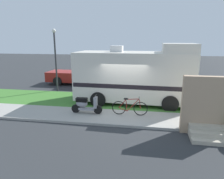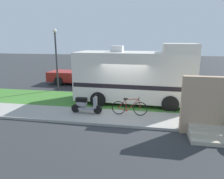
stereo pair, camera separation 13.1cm
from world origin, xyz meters
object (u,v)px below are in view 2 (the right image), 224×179
(scooter, at_px, (85,104))
(bicycle, at_px, (129,108))
(pickup_truck_near, at_px, (86,73))
(motorhome_rv, at_px, (136,75))
(bottle_green, at_px, (223,122))
(bottle_spare, at_px, (208,123))
(street_lamp_post, at_px, (56,54))
(pickup_truck_far, at_px, (112,68))

(scooter, distance_m, bicycle, 2.24)
(pickup_truck_near, bearing_deg, motorhome_rv, -46.05)
(bottle_green, distance_m, bottle_spare, 0.68)
(pickup_truck_near, bearing_deg, scooter, -73.46)
(scooter, relative_size, pickup_truck_near, 0.30)
(pickup_truck_near, height_order, bottle_spare, pickup_truck_near)
(bicycle, relative_size, street_lamp_post, 0.39)
(motorhome_rv, relative_size, street_lamp_post, 1.52)
(pickup_truck_far, xyz_separation_m, bottle_green, (6.97, -10.92, -0.72))
(scooter, bearing_deg, bicycle, 2.84)
(bottle_spare, bearing_deg, bottle_green, 18.21)
(bicycle, bearing_deg, pickup_truck_near, 121.69)
(motorhome_rv, height_order, street_lamp_post, street_lamp_post)
(motorhome_rv, xyz_separation_m, pickup_truck_far, (-2.89, 8.04, -0.74))
(motorhome_rv, xyz_separation_m, bicycle, (-0.11, -2.43, -1.20))
(bicycle, bearing_deg, scooter, -177.16)
(bicycle, bearing_deg, bottle_green, -6.11)
(bottle_spare, bearing_deg, street_lamp_post, 151.18)
(scooter, height_order, pickup_truck_far, pickup_truck_far)
(bicycle, relative_size, bottle_green, 6.16)
(bicycle, bearing_deg, bottle_spare, -10.54)
(bottle_green, bearing_deg, street_lamp_post, 153.73)
(bottle_spare, height_order, street_lamp_post, street_lamp_post)
(pickup_truck_far, bearing_deg, bottle_green, -57.47)
(motorhome_rv, xyz_separation_m, bottle_spare, (3.44, -3.09, -1.47))
(scooter, height_order, bicycle, scooter)
(motorhome_rv, bearing_deg, scooter, -132.73)
(scooter, relative_size, street_lamp_post, 0.36)
(street_lamp_post, bearing_deg, scooter, -52.26)
(motorhome_rv, bearing_deg, street_lamp_post, 160.87)
(bicycle, height_order, pickup_truck_near, pickup_truck_near)
(scooter, bearing_deg, bottle_green, -3.01)
(bottle_green, bearing_deg, bottle_spare, -161.79)
(bottle_spare, bearing_deg, pickup_truck_far, 119.59)
(bottle_green, relative_size, street_lamp_post, 0.06)
(bottle_green, xyz_separation_m, bottle_spare, (-0.64, -0.21, -0.01))
(pickup_truck_near, bearing_deg, street_lamp_post, -118.50)
(scooter, height_order, bottle_spare, scooter)
(bicycle, distance_m, pickup_truck_near, 8.33)
(bicycle, xyz_separation_m, pickup_truck_near, (-4.37, 7.08, 0.47))
(motorhome_rv, height_order, scooter, motorhome_rv)
(scooter, xyz_separation_m, pickup_truck_near, (-2.14, 7.19, 0.40))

